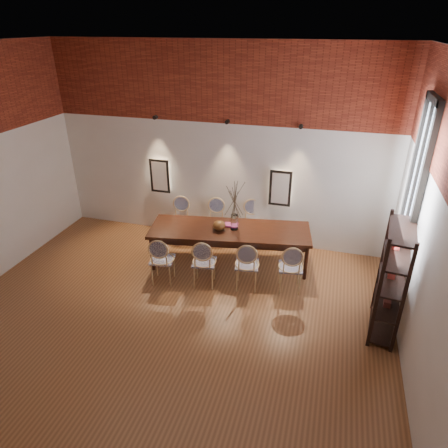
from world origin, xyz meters
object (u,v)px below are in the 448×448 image
(chair_near_a, at_px, (162,259))
(chair_near_c, at_px, (247,264))
(dining_table, at_px, (230,246))
(book, at_px, (231,225))
(chair_near_b, at_px, (204,262))
(shelving_rack, at_px, (391,280))
(chair_far_d, at_px, (288,227))
(vase, at_px, (234,222))
(bowl, at_px, (219,225))
(chair_near_d, at_px, (291,267))
(chair_far_b, at_px, (215,223))
(chair_far_c, at_px, (251,225))
(chair_far_a, at_px, (180,221))

(chair_near_a, bearing_deg, chair_near_c, -0.00)
(dining_table, distance_m, book, 0.42)
(chair_near_b, distance_m, shelving_rack, 3.06)
(chair_far_d, distance_m, vase, 1.37)
(chair_near_a, height_order, bowl, chair_near_a)
(chair_near_d, bearing_deg, book, 140.84)
(shelving_rack, bearing_deg, chair_near_c, 174.35)
(chair_near_d, distance_m, chair_far_b, 2.16)
(chair_far_b, height_order, book, chair_far_b)
(chair_far_c, xyz_separation_m, bowl, (-0.43, -0.90, 0.37))
(chair_far_c, bearing_deg, chair_near_d, 116.28)
(chair_far_b, bearing_deg, chair_far_c, 180.00)
(chair_near_a, height_order, chair_far_d, same)
(book, xyz_separation_m, shelving_rack, (2.77, -1.33, 0.14))
(chair_far_a, xyz_separation_m, book, (1.24, -0.42, 0.30))
(chair_far_c, xyz_separation_m, shelving_rack, (2.52, -2.00, 0.43))
(chair_far_b, relative_size, chair_far_c, 1.00)
(chair_near_c, relative_size, book, 3.62)
(chair_far_d, bearing_deg, chair_near_c, 63.72)
(chair_far_c, height_order, book, chair_far_c)
(book, bearing_deg, chair_near_d, -29.57)
(chair_near_c, distance_m, bowl, 0.99)
(chair_near_d, xyz_separation_m, chair_far_a, (-2.50, 1.13, 0.00))
(dining_table, relative_size, chair_far_b, 3.22)
(chair_far_d, bearing_deg, bowl, 31.52)
(chair_near_a, relative_size, vase, 3.13)
(chair_far_b, relative_size, vase, 3.13)
(chair_near_b, xyz_separation_m, chair_far_c, (0.49, 1.64, 0.00))
(chair_far_b, height_order, chair_far_d, same)
(bowl, bearing_deg, chair_near_b, -94.73)
(shelving_rack, bearing_deg, book, 160.97)
(chair_far_c, height_order, bowl, chair_far_c)
(chair_far_b, bearing_deg, chair_far_a, 0.00)
(dining_table, distance_m, chair_far_b, 0.86)
(chair_near_b, distance_m, chair_near_d, 1.51)
(chair_far_c, relative_size, vase, 3.13)
(chair_far_c, bearing_deg, chair_near_b, 63.72)
(chair_near_d, relative_size, bowl, 3.92)
(chair_near_c, bearing_deg, book, 111.56)
(book, height_order, shelving_rack, shelving_rack)
(dining_table, relative_size, shelving_rack, 1.68)
(chair_near_a, bearing_deg, chair_far_d, 34.02)
(vase, distance_m, bowl, 0.29)
(chair_far_a, bearing_deg, chair_far_d, -180.00)
(chair_far_c, distance_m, chair_far_d, 0.76)
(dining_table, distance_m, chair_far_c, 0.86)
(chair_near_a, relative_size, chair_far_b, 1.00)
(vase, distance_m, shelving_rack, 2.93)
(chair_far_b, bearing_deg, book, 122.53)
(chair_near_b, relative_size, chair_far_c, 1.00)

